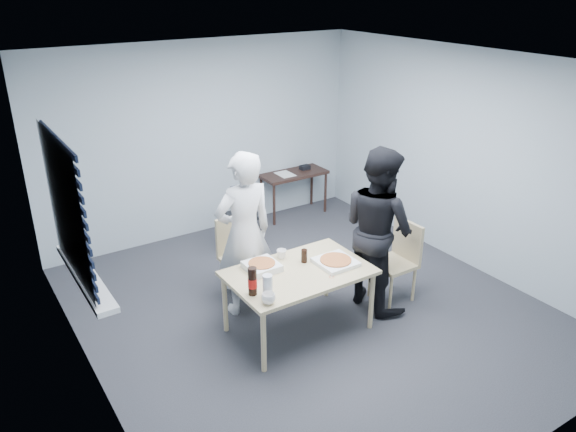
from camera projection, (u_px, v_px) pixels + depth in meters
room at (71, 219)px, 4.71m from camera, size 5.00×5.00×5.00m
dining_table at (299, 276)px, 5.50m from camera, size 1.38×0.87×0.67m
chair_far at (238, 251)px, 6.22m from camera, size 0.42×0.42×0.89m
chair_right at (400, 255)px, 6.12m from camera, size 0.42×0.42×0.89m
person_white at (244, 234)px, 5.74m from camera, size 0.65×0.42×1.77m
person_black at (378, 228)px, 5.88m from camera, size 0.47×0.86×1.77m
side_table at (294, 178)px, 8.25m from camera, size 0.99×0.44×0.66m
stool at (244, 222)px, 7.18m from camera, size 0.38×0.38×0.53m
backpack at (244, 201)px, 7.06m from camera, size 0.27×0.20×0.38m
pizza_box_a at (262, 266)px, 5.49m from camera, size 0.31×0.31×0.08m
pizza_box_b at (336, 262)px, 5.60m from camera, size 0.37×0.37×0.05m
mug_a at (268, 298)px, 4.92m from camera, size 0.17×0.17×0.10m
mug_b at (282, 254)px, 5.70m from camera, size 0.10×0.10×0.09m
cola_glass at (304, 256)px, 5.62m from camera, size 0.08×0.08×0.14m
soda_bottle at (252, 282)px, 5.02m from camera, size 0.09×0.09×0.27m
plastic_cups at (268, 286)px, 5.00m from camera, size 0.11×0.11×0.21m
rubber_band at (332, 277)px, 5.36m from camera, size 0.07×0.07×0.00m
papers at (285, 174)px, 8.14m from camera, size 0.27×0.33×0.00m
black_box at (305, 167)px, 8.34m from camera, size 0.16×0.14×0.06m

